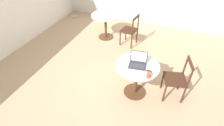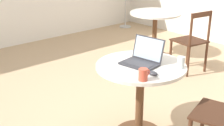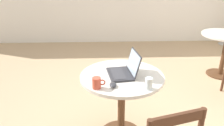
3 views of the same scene
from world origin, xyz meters
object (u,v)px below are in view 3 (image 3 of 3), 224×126
at_px(cafe_table_near, 122,90).
at_px(mouse, 113,85).
at_px(drinking_glass, 149,83).
at_px(laptop, 124,70).
at_px(mug, 97,83).

height_order(cafe_table_near, mouse, mouse).
height_order(cafe_table_near, drinking_glass, drinking_glass).
xyz_separation_m(laptop, mug, (-0.26, -0.26, 0.00)).
distance_m(mouse, drinking_glass, 0.31).
xyz_separation_m(cafe_table_near, laptop, (0.02, 0.01, 0.22)).
bearing_deg(drinking_glass, mouse, 169.41).
distance_m(mouse, mug, 0.15).
distance_m(cafe_table_near, mouse, 0.31).
xyz_separation_m(cafe_table_near, mouse, (-0.10, -0.23, 0.19)).
bearing_deg(drinking_glass, mug, 175.84).
distance_m(cafe_table_near, mug, 0.41).
bearing_deg(mouse, laptop, 63.05).
relative_size(mouse, drinking_glass, 0.96).
relative_size(mug, drinking_glass, 1.11).
height_order(mouse, mug, mug).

